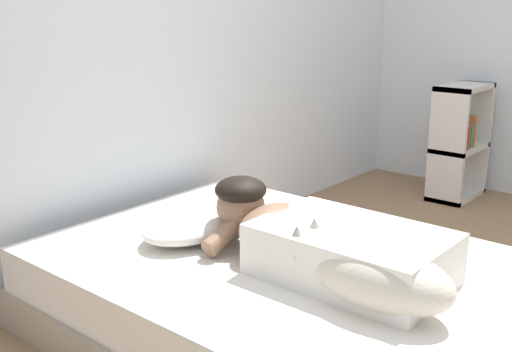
# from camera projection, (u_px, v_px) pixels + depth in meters

# --- Properties ---
(back_wall) EXTENTS (4.40, 0.12, 2.50)m
(back_wall) POSITION_uv_depth(u_px,v_px,m) (149.00, 3.00, 2.93)
(back_wall) COLOR silver
(back_wall) RESTS_ON ground
(bed) EXTENTS (1.33, 1.99, 0.34)m
(bed) POSITION_uv_depth(u_px,v_px,m) (300.00, 304.00, 2.31)
(bed) COLOR gray
(bed) RESTS_ON ground
(pillow) EXTENTS (0.52, 0.32, 0.11)m
(pillow) POSITION_uv_depth(u_px,v_px,m) (198.00, 223.00, 2.50)
(pillow) COLOR white
(pillow) RESTS_ON bed
(person_lying) EXTENTS (0.43, 0.92, 0.27)m
(person_lying) POSITION_uv_depth(u_px,v_px,m) (318.00, 240.00, 2.18)
(person_lying) COLOR silver
(person_lying) RESTS_ON bed
(dog) EXTENTS (0.26, 0.57, 0.21)m
(dog) POSITION_uv_depth(u_px,v_px,m) (370.00, 273.00, 1.92)
(dog) COLOR beige
(dog) RESTS_ON bed
(coffee_cup) EXTENTS (0.12, 0.09, 0.07)m
(coffee_cup) POSITION_uv_depth(u_px,v_px,m) (256.00, 224.00, 2.54)
(coffee_cup) COLOR teal
(coffee_cup) RESTS_ON bed
(cell_phone) EXTENTS (0.07, 0.14, 0.01)m
(cell_phone) POSITION_uv_depth(u_px,v_px,m) (409.00, 305.00, 1.92)
(cell_phone) COLOR black
(cell_phone) RESTS_ON bed
(bookshelf) EXTENTS (0.45, 0.24, 0.75)m
(bookshelf) POSITION_uv_depth(u_px,v_px,m) (459.00, 141.00, 4.05)
(bookshelf) COLOR silver
(bookshelf) RESTS_ON ground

